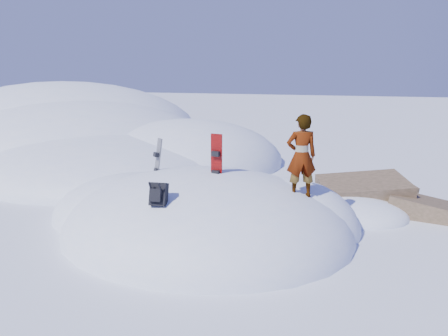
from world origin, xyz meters
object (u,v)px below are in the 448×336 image
(snowboard_dark, at_px, (157,164))
(person, at_px, (301,156))
(snowboard_red, at_px, (216,165))
(backpack, at_px, (158,194))

(snowboard_dark, bearing_deg, person, 38.33)
(snowboard_red, bearing_deg, snowboard_dark, 176.91)
(backpack, xyz_separation_m, person, (2.56, 1.82, 0.59))
(snowboard_dark, height_order, backpack, snowboard_dark)
(backpack, bearing_deg, person, 28.45)
(snowboard_red, xyz_separation_m, snowboard_dark, (-1.67, 0.33, -0.15))
(snowboard_red, relative_size, person, 0.82)
(snowboard_dark, relative_size, backpack, 2.42)
(snowboard_red, xyz_separation_m, backpack, (-0.63, -1.78, -0.26))
(person, bearing_deg, snowboard_dark, -26.91)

